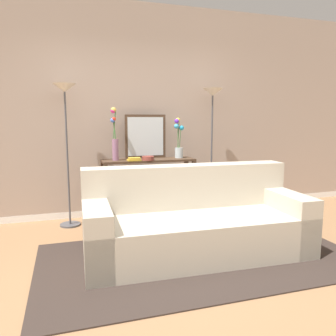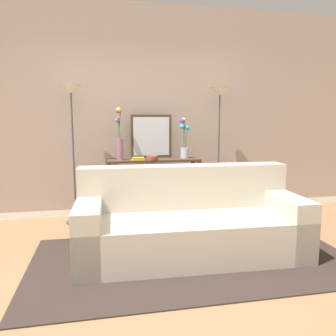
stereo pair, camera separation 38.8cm
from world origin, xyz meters
TOP-DOWN VIEW (x-y plane):
  - ground_plane at (0.00, 0.00)m, footprint 16.00×16.00m
  - back_wall at (0.00, 2.22)m, footprint 12.00×0.15m
  - area_rug at (0.37, 0.35)m, footprint 3.11×1.65m
  - couch at (0.38, 0.52)m, footprint 2.25×0.99m
  - console_table at (0.21, 1.80)m, footprint 1.25×0.35m
  - floor_lamp_left at (-0.84, 1.83)m, footprint 0.28×0.28m
  - floor_lamp_right at (1.15, 1.83)m, footprint 0.28×0.28m
  - wall_mirror at (0.21, 1.95)m, footprint 0.57×0.02m
  - vase_tall_flowers at (-0.24, 1.81)m, footprint 0.10×0.12m
  - vase_short_flowers at (0.66, 1.84)m, footprint 0.14×0.12m
  - fruit_bowl at (0.18, 1.70)m, footprint 0.16×0.16m
  - book_stack at (-0.01, 1.69)m, footprint 0.17×0.13m
  - book_row_under_console at (-0.09, 1.80)m, footprint 0.41×0.18m

SIDE VIEW (x-z plane):
  - ground_plane at x=0.00m, z-range -0.02..0.00m
  - area_rug at x=0.37m, z-range 0.00..0.01m
  - book_row_under_console at x=-0.09m, z-range -0.01..0.12m
  - couch at x=0.38m, z-range -0.13..0.75m
  - console_table at x=0.21m, z-range 0.15..0.99m
  - book_stack at x=-0.01m, z-range 0.83..0.87m
  - fruit_bowl at x=0.18m, z-range 0.83..0.89m
  - vase_short_flowers at x=0.66m, z-range 0.77..1.33m
  - vase_tall_flowers at x=-0.24m, z-range 0.79..1.48m
  - wall_mirror at x=0.21m, z-range 0.83..1.43m
  - floor_lamp_right at x=1.15m, z-range 0.51..2.31m
  - floor_lamp_left at x=-0.84m, z-range 0.52..2.31m
  - back_wall at x=0.00m, z-range 0.00..2.96m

